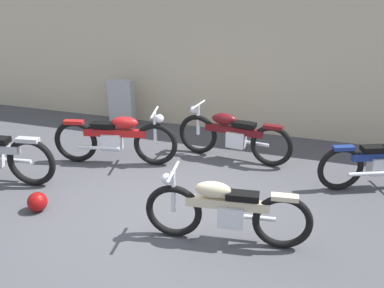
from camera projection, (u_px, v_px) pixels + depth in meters
The scene contains 7 objects.
ground_plane at pixel (157, 210), 5.82m from camera, with size 40.00×40.00×0.00m, color #47474C.
building_wall at pixel (223, 58), 8.46m from camera, with size 18.00×0.30×2.96m, color beige.
stone_marker at pixel (122, 104), 8.80m from camera, with size 0.54×0.20×1.04m, color #9E9EA3.
helmet at pixel (37, 202), 5.76m from camera, with size 0.28×0.28×0.28m, color maroon.
motorcycle_cream at pixel (226, 210), 4.98m from camera, with size 2.03×0.59×0.91m.
motorcycle_red at pixel (116, 138), 7.10m from camera, with size 2.13×0.74×0.97m.
motorcycle_maroon at pixel (233, 135), 7.27m from camera, with size 2.10×0.59×0.94m.
Camera 1 is at (2.03, -4.63, 3.07)m, focal length 38.81 mm.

